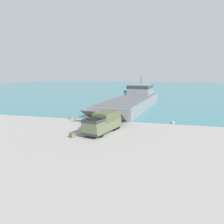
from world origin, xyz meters
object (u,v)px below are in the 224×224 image
object	(u,v)px
landing_craft	(133,99)
cargo_crate	(72,135)
moored_boat_b	(130,91)
moored_boat_a	(134,95)
soldier_on_ramp	(83,127)
military_truck	(103,122)

from	to	relation	value
landing_craft	cargo_crate	bearing A→B (deg)	-91.61
landing_craft	moored_boat_b	size ratio (longest dim) A/B	6.02
moored_boat_a	cargo_crate	world-z (taller)	moored_boat_a
soldier_on_ramp	cargo_crate	distance (m)	2.21
cargo_crate	soldier_on_ramp	bearing A→B (deg)	69.46
soldier_on_ramp	moored_boat_b	bearing A→B (deg)	61.77
moored_boat_b	landing_craft	bearing A→B (deg)	-119.67
moored_boat_a	moored_boat_b	size ratio (longest dim) A/B	1.20
moored_boat_b	cargo_crate	distance (m)	66.55
military_truck	cargo_crate	distance (m)	4.84
military_truck	cargo_crate	xyz separation A→B (m)	(-3.16, -3.46, -1.22)
moored_boat_b	cargo_crate	bearing A→B (deg)	-127.53
military_truck	cargo_crate	bearing A→B (deg)	-29.03
soldier_on_ramp	moored_boat_b	xyz separation A→B (m)	(-4.98, 64.44, -0.27)
soldier_on_ramp	cargo_crate	world-z (taller)	soldier_on_ramp
moored_boat_b	cargo_crate	world-z (taller)	moored_boat_b
military_truck	moored_boat_b	bearing A→B (deg)	-159.95
soldier_on_ramp	moored_boat_a	xyz separation A→B (m)	(-0.99, 52.08, -0.51)
soldier_on_ramp	cargo_crate	size ratio (longest dim) A/B	2.58
military_truck	cargo_crate	world-z (taller)	military_truck
landing_craft	cargo_crate	xyz separation A→B (m)	(-3.40, -28.86, -1.57)
military_truck	moored_boat_a	world-z (taller)	military_truck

